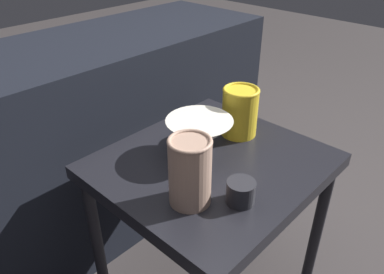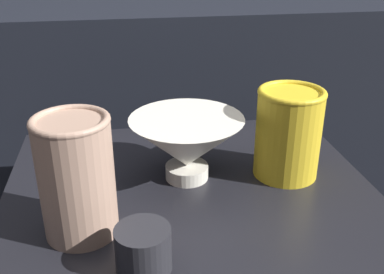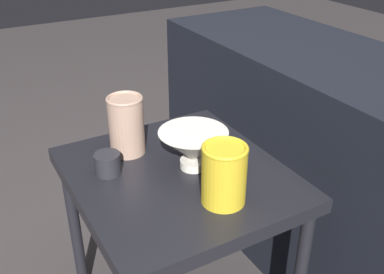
{
  "view_description": "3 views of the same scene",
  "coord_description": "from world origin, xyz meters",
  "px_view_note": "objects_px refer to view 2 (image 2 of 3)",
  "views": [
    {
      "loc": [
        -0.67,
        -0.56,
        1.15
      ],
      "look_at": [
        -0.03,
        0.04,
        0.62
      ],
      "focal_mm": 35.0,
      "sensor_mm": 36.0,
      "label": 1
    },
    {
      "loc": [
        -0.1,
        -0.61,
        0.93
      ],
      "look_at": [
        0.01,
        0.06,
        0.61
      ],
      "focal_mm": 42.0,
      "sensor_mm": 36.0,
      "label": 2
    },
    {
      "loc": [
        0.91,
        -0.47,
        1.21
      ],
      "look_at": [
        -0.04,
        0.07,
        0.62
      ],
      "focal_mm": 42.0,
      "sensor_mm": 36.0,
      "label": 3
    }
  ],
  "objects_px": {
    "bowl": "(186,144)",
    "vase_textured_left": "(76,176)",
    "vase_colorful_right": "(288,132)",
    "cup": "(143,249)"
  },
  "relations": [
    {
      "from": "bowl",
      "to": "vase_textured_left",
      "type": "relative_size",
      "value": 1.09
    },
    {
      "from": "bowl",
      "to": "cup",
      "type": "height_order",
      "value": "bowl"
    },
    {
      "from": "bowl",
      "to": "vase_textured_left",
      "type": "bearing_deg",
      "value": -143.54
    },
    {
      "from": "bowl",
      "to": "vase_colorful_right",
      "type": "bearing_deg",
      "value": -4.3
    },
    {
      "from": "vase_colorful_right",
      "to": "bowl",
      "type": "bearing_deg",
      "value": 175.7
    },
    {
      "from": "bowl",
      "to": "vase_textured_left",
      "type": "distance_m",
      "value": 0.21
    },
    {
      "from": "bowl",
      "to": "cup",
      "type": "xyz_separation_m",
      "value": [
        -0.09,
        -0.21,
        -0.04
      ]
    },
    {
      "from": "vase_textured_left",
      "to": "cup",
      "type": "xyz_separation_m",
      "value": [
        0.08,
        -0.09,
        -0.06
      ]
    },
    {
      "from": "vase_textured_left",
      "to": "cup",
      "type": "height_order",
      "value": "vase_textured_left"
    },
    {
      "from": "vase_colorful_right",
      "to": "cup",
      "type": "distance_m",
      "value": 0.33
    }
  ]
}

